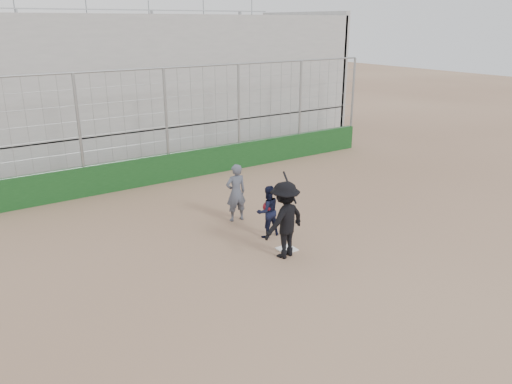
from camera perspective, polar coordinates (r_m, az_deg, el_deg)
ground at (r=12.78m, az=3.55°, el=-6.58°), size 90.00×90.00×0.00m
home_plate at (r=12.77m, az=3.55°, el=-6.53°), size 0.44×0.44×0.02m
backstop at (r=18.16m, az=-9.98°, el=4.18°), size 18.10×0.25×4.04m
bleachers at (r=22.35m, az=-15.68°, el=11.65°), size 20.25×6.70×6.98m
batter_at_plate at (r=12.06m, az=3.30°, el=-3.19°), size 1.36×0.95×2.05m
catcher_crouched at (r=13.31m, az=1.36°, el=-3.16°), size 0.70×0.54×0.99m
umpire at (r=14.31m, az=-2.30°, el=-0.40°), size 0.65×0.46×1.52m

